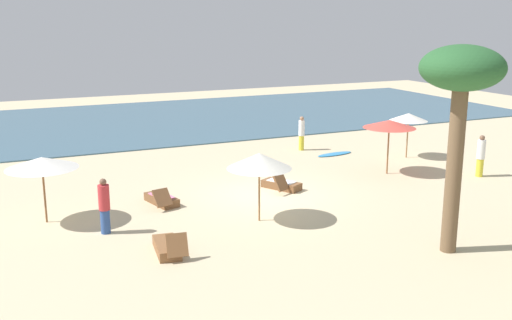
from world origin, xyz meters
TOP-DOWN VIEW (x-y plane):
  - ground_plane at (0.00, 0.00)m, footprint 60.00×60.00m
  - ocean_water at (0.00, 17.00)m, footprint 48.00×16.00m
  - umbrella_0 at (-7.59, -0.01)m, footprint 2.22×2.22m
  - umbrella_1 at (-1.40, -2.63)m, footprint 2.05×2.05m
  - umbrella_2 at (5.85, 0.52)m, footprint 2.14×2.14m
  - umbrella_3 at (8.41, 2.55)m, footprint 1.73×1.73m
  - lounger_0 at (0.84, 0.26)m, footprint 1.30×1.72m
  - lounger_1 at (-4.81, -4.06)m, footprint 0.78×1.69m
  - lounger_2 at (-3.77, 0.30)m, footprint 0.95×1.77m
  - person_0 at (-6.07, -1.77)m, footprint 0.36×0.36m
  - person_1 at (8.99, -1.39)m, footprint 0.40×0.40m
  - person_2 at (4.75, 5.90)m, footprint 0.37×0.37m
  - palm_2 at (2.33, -7.09)m, footprint 2.20×2.20m
  - surfboard at (5.70, 4.37)m, footprint 1.99×0.80m

SIDE VIEW (x-z plane):
  - ground_plane at x=0.00m, z-range 0.00..0.00m
  - ocean_water at x=0.00m, z-range 0.00..0.06m
  - surfboard at x=5.70m, z-range 0.00..0.07m
  - lounger_1 at x=-4.81m, z-range -0.20..0.55m
  - lounger_2 at x=-3.77m, z-range -0.17..0.52m
  - lounger_0 at x=0.84m, z-range -0.19..0.55m
  - person_2 at x=4.75m, z-range 0.02..1.67m
  - person_0 at x=-6.07m, z-range 0.01..1.70m
  - person_1 at x=8.99m, z-range 0.01..1.71m
  - umbrella_3 at x=8.41m, z-range 0.85..2.90m
  - umbrella_0 at x=-7.59m, z-range 0.88..2.99m
  - umbrella_1 at x=-1.40m, z-range 0.86..3.06m
  - umbrella_2 at x=5.85m, z-range 0.96..3.20m
  - palm_2 at x=2.33m, z-range 1.88..7.53m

